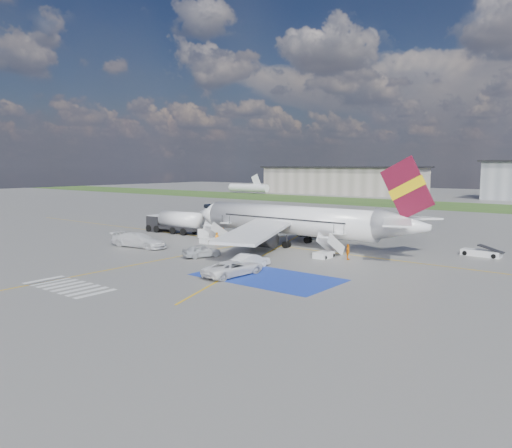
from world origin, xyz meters
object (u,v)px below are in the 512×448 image
object	(u,v)px
gpu_cart	(205,234)
van_white_b	(139,238)
belt_loader	(481,253)
car_silver_a	(202,251)
fuel_tanker	(175,224)
car_silver_b	(250,261)
van_white_a	(234,265)
airliner	(298,221)

from	to	relation	value
gpu_cart	van_white_b	distance (m)	11.07
belt_loader	car_silver_a	xyz separation A→B (m)	(-25.65, -21.32, 0.42)
fuel_tanker	car_silver_b	world-z (taller)	fuel_tanker
car_silver_b	van_white_b	distance (m)	20.20
van_white_a	airliner	bearing A→B (deg)	-70.15
belt_loader	van_white_a	distance (m)	30.96
van_white_a	van_white_b	world-z (taller)	van_white_b
gpu_cart	car_silver_a	distance (m)	15.03
car_silver_a	van_white_a	size ratio (longest dim) A/B	0.84
airliner	gpu_cart	xyz separation A→B (m)	(-14.12, -3.30, -2.66)
car_silver_b	van_white_b	xyz separation A→B (m)	(-20.15, 1.32, 0.48)
belt_loader	car_silver_b	world-z (taller)	car_silver_b
airliner	car_silver_a	bearing A→B (deg)	-105.42
car_silver_a	van_white_a	distance (m)	10.64
fuel_tanker	van_white_b	bearing A→B (deg)	-65.82
airliner	van_white_b	size ratio (longest dim) A/B	5.74
van_white_a	van_white_b	xyz separation A→B (m)	(-21.18, 5.17, 0.25)
belt_loader	car_silver_a	bearing A→B (deg)	-136.08
car_silver_a	van_white_a	bearing A→B (deg)	172.96
car_silver_b	van_white_b	bearing A→B (deg)	-0.05
fuel_tanker	airliner	bearing A→B (deg)	0.70
airliner	van_white_a	xyz separation A→B (m)	(5.42, -19.40, -2.39)
fuel_tanker	belt_loader	distance (m)	44.93
gpu_cart	fuel_tanker	bearing A→B (deg)	158.95
belt_loader	van_white_a	world-z (taller)	van_white_a
airliner	car_silver_a	size ratio (longest dim) A/B	8.16
car_silver_b	gpu_cart	bearing A→B (deg)	-29.81
car_silver_a	car_silver_b	size ratio (longest dim) A/B	0.95
belt_loader	van_white_b	xyz separation A→B (m)	(-37.44, -21.16, 0.90)
car_silver_b	van_white_a	size ratio (longest dim) A/B	0.88
car_silver_a	gpu_cart	bearing A→B (deg)	-26.45
van_white_a	car_silver_a	bearing A→B (deg)	-23.87
gpu_cart	van_white_b	size ratio (longest dim) A/B	0.33
van_white_b	van_white_a	bearing A→B (deg)	-110.51
fuel_tanker	belt_loader	world-z (taller)	fuel_tanker
fuel_tanker	van_white_a	bearing A→B (deg)	-36.18
car_silver_a	van_white_a	world-z (taller)	van_white_a
gpu_cart	belt_loader	size ratio (longest dim) A/B	0.45
belt_loader	car_silver_a	size ratio (longest dim) A/B	1.07
airliner	belt_loader	world-z (taller)	airliner
airliner	belt_loader	bearing A→B (deg)	17.73
car_silver_b	van_white_a	xyz separation A→B (m)	(1.03, -3.84, 0.22)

